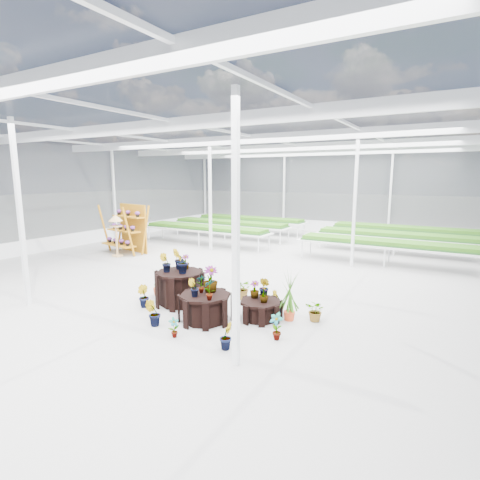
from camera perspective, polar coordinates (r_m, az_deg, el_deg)
The scene contains 10 objects.
ground_plane at distance 11.33m, azimuth -3.38°, elevation -6.47°, with size 24.00×24.00×0.00m, color gray.
greenhouse_shell at distance 10.92m, azimuth -3.50°, elevation 4.94°, with size 18.00×24.00×4.50m, color white, non-canonical shape.
steel_frame at distance 10.92m, azimuth -3.50°, elevation 4.94°, with size 18.00×24.00×4.50m, color silver, non-canonical shape.
nursery_benches at distance 17.56m, azimuth 9.63°, elevation 0.61°, with size 16.00×7.00×0.84m, color silver, non-canonical shape.
plinth_tall at distance 9.49m, azimuth -9.16°, elevation -7.20°, with size 1.21×1.21×0.83m, color black.
plinth_mid at distance 8.38m, azimuth -5.29°, elevation -10.21°, with size 1.16×1.16×0.61m, color black.
plinth_low at distance 8.49m, azimuth 3.13°, elevation -10.58°, with size 0.95×0.95×0.43m, color black.
shelf_rack at distance 16.11m, azimuth -17.19°, elevation 1.60°, with size 1.90×1.00×2.01m, color #A06610, non-canonical shape.
bird_table at distance 15.50m, azimuth -18.31°, elevation 0.62°, with size 0.40×0.40×1.68m, color tan, non-canonical shape.
nursery_plants at distance 8.90m, azimuth -2.62°, elevation -7.51°, with size 4.73×3.18×1.41m.
Camera 1 is at (6.01, -9.08, 3.16)m, focal length 28.00 mm.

